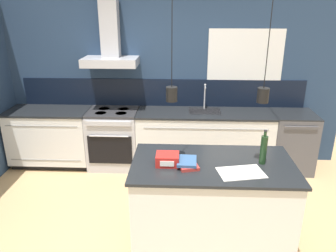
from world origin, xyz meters
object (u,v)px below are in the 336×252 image
Objects in this scene: oven_range at (114,138)px; bottle_on_island at (264,149)px; dishwasher at (291,141)px; red_supply_box at (167,159)px; book_stack at (187,163)px.

bottle_on_island is (1.89, -1.66, 0.61)m from oven_range.
oven_range is 2.51× the size of bottle_on_island.
bottle_on_island is (-0.85, -1.66, 0.61)m from dishwasher.
red_supply_box is (-0.97, -0.07, -0.10)m from bottle_on_island.
red_supply_box is at bearing -175.99° from bottle_on_island.
dishwasher is at bearing 47.28° from book_stack.
red_supply_box reaches higher than book_stack.
book_stack is at bearing -132.72° from dishwasher.
bottle_on_island is 0.97m from red_supply_box.
red_supply_box is at bearing 173.62° from book_stack.
book_stack is 0.20m from red_supply_box.
red_supply_box is (0.92, -1.72, 0.51)m from oven_range.
oven_range is 3.93× the size of red_supply_box.
oven_range is 1.00× the size of dishwasher.
bottle_on_island is 1.25× the size of book_stack.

